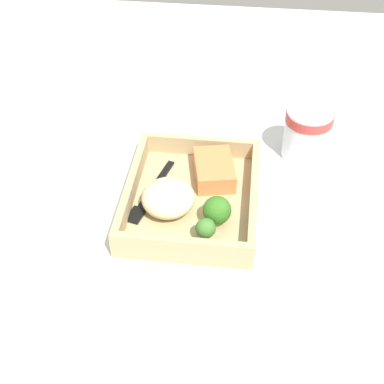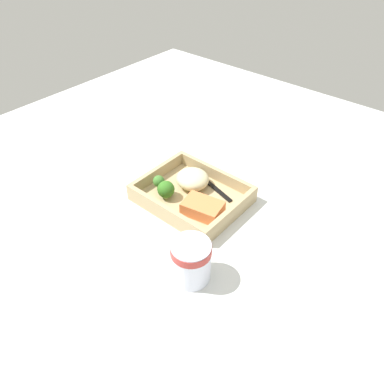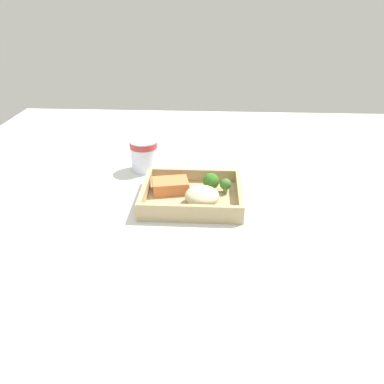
{
  "view_description": "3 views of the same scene",
  "coord_description": "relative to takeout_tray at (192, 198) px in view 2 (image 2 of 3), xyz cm",
  "views": [
    {
      "loc": [
        62.75,
        7.59,
        59.09
      ],
      "look_at": [
        0.0,
        0.0,
        2.7
      ],
      "focal_mm": 50.0,
      "sensor_mm": 36.0,
      "label": 1
    },
    {
      "loc": [
        -46.63,
        54.85,
        62.49
      ],
      "look_at": [
        0.0,
        0.0,
        2.7
      ],
      "focal_mm": 35.0,
      "sensor_mm": 36.0,
      "label": 2
    },
    {
      "loc": [
        4.54,
        -83.8,
        48.89
      ],
      "look_at": [
        0.0,
        0.0,
        2.7
      ],
      "focal_mm": 35.0,
      "sensor_mm": 36.0,
      "label": 3
    }
  ],
  "objects": [
    {
      "name": "ground_plane",
      "position": [
        0.0,
        0.0,
        -1.6
      ],
      "size": [
        160.0,
        160.0,
        2.0
      ],
      "primitive_type": "cube",
      "color": "silver"
    },
    {
      "name": "salmon_fillet",
      "position": [
        -5.87,
        2.98,
        2.19
      ],
      "size": [
        10.29,
        7.94,
        3.19
      ],
      "primitive_type": "cube",
      "rotation": [
        0.0,
        0.0,
        0.2
      ],
      "color": "#E87E46",
      "rests_on": "takeout_tray"
    },
    {
      "name": "broccoli_floret_2",
      "position": [
        8.61,
        3.04,
        2.9
      ],
      "size": [
        3.0,
        3.0,
        3.92
      ],
      "color": "#769A5B",
      "rests_on": "takeout_tray"
    },
    {
      "name": "mashed_potatoes",
      "position": [
        2.66,
        -3.39,
        2.87
      ],
      "size": [
        8.58,
        8.33,
        4.54
      ],
      "primitive_type": "ellipsoid",
      "color": "beige",
      "rests_on": "takeout_tray"
    },
    {
      "name": "receipt_slip",
      "position": [
        -3.37,
        23.62,
        -0.48
      ],
      "size": [
        8.94,
        11.99,
        0.24
      ],
      "primitive_type": "cube",
      "rotation": [
        0.0,
        0.0,
        -0.14
      ],
      "color": "white",
      "rests_on": "ground_plane"
    },
    {
      "name": "broccoli_floret_1",
      "position": [
        4.79,
        4.37,
        3.07
      ],
      "size": [
        4.36,
        4.36,
        4.73
      ],
      "color": "#85AD66",
      "rests_on": "takeout_tray"
    },
    {
      "name": "fork",
      "position": [
        -0.0,
        -6.89,
        0.82
      ],
      "size": [
        15.71,
        5.56,
        0.44
      ],
      "color": "black",
      "rests_on": "takeout_tray"
    },
    {
      "name": "paper_cup",
      "position": [
        -15.31,
        18.31,
        4.65
      ],
      "size": [
        8.17,
        8.17,
        9.39
      ],
      "color": "white",
      "rests_on": "ground_plane"
    },
    {
      "name": "tray_rim",
      "position": [
        0.0,
        0.0,
        2.27
      ],
      "size": [
        25.4,
        20.68,
        3.35
      ],
      "color": "tan",
      "rests_on": "takeout_tray"
    },
    {
      "name": "takeout_tray",
      "position": [
        0.0,
        0.0,
        0.0
      ],
      "size": [
        25.4,
        20.68,
        1.2
      ],
      "primitive_type": "cube",
      "color": "tan",
      "rests_on": "ground_plane"
    }
  ]
}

